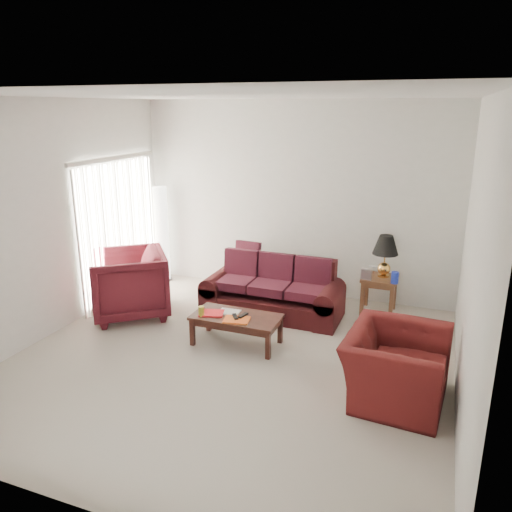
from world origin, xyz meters
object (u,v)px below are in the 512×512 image
at_px(floor_lamp, 162,234).
at_px(armchair_right, 396,366).
at_px(coffee_table, 237,330).
at_px(sofa, 272,288).
at_px(armchair_left, 129,284).
at_px(end_table, 379,295).

distance_m(floor_lamp, armchair_right, 4.76).
relative_size(floor_lamp, coffee_table, 1.50).
bearing_deg(coffee_table, sofa, 92.26).
xyz_separation_m(sofa, floor_lamp, (-2.24, 0.73, 0.42)).
bearing_deg(armchair_right, coffee_table, 79.06).
bearing_deg(coffee_table, floor_lamp, 148.07).
relative_size(floor_lamp, armchair_left, 1.58).
bearing_deg(armchair_right, armchair_left, 81.81).
height_order(end_table, floor_lamp, floor_lamp).
bearing_deg(sofa, end_table, 28.54).
distance_m(end_table, coffee_table, 2.27).
distance_m(sofa, coffee_table, 1.08).
relative_size(sofa, armchair_left, 1.89).
height_order(sofa, armchair_left, armchair_left).
distance_m(sofa, armchair_right, 2.47).
bearing_deg(floor_lamp, coffee_table, -39.90).
relative_size(sofa, end_table, 3.65).
xyz_separation_m(end_table, floor_lamp, (-3.66, 0.10, 0.55)).
bearing_deg(floor_lamp, armchair_left, -76.96).
distance_m(floor_lamp, armchair_left, 1.57).
distance_m(sofa, end_table, 1.56).
distance_m(floor_lamp, coffee_table, 2.85).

